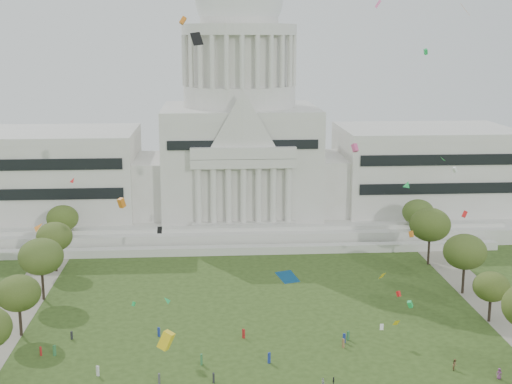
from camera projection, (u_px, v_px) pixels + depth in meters
name	position (u px, v px, depth m)	size (l,w,h in m)	color
capitol	(240.00, 148.00, 207.00)	(160.00, 64.50, 91.30)	silver
row_tree_l_3	(18.00, 293.00, 129.34)	(8.12, 8.12, 11.55)	black
row_tree_r_3	(491.00, 287.00, 136.04)	(7.01, 7.01, 9.98)	black
row_tree_l_4	(41.00, 257.00, 147.13)	(9.29, 9.29, 13.21)	black
row_tree_r_4	(465.00, 252.00, 150.77)	(9.19, 9.19, 13.06)	black
row_tree_l_5	(54.00, 237.00, 165.39)	(8.33, 8.33, 11.85)	black
row_tree_r_5	(430.00, 225.00, 170.20)	(9.82, 9.82, 13.96)	black
row_tree_l_6	(63.00, 218.00, 182.99)	(8.19, 8.19, 11.64)	black
row_tree_r_6	(418.00, 212.00, 188.16)	(8.42, 8.42, 11.97)	black
person_0	(499.00, 374.00, 114.15)	(0.90, 0.58, 1.83)	#994C8C
person_2	(455.00, 364.00, 117.27)	(0.93, 0.58, 1.92)	olive
person_4	(323.00, 383.00, 111.41)	(0.92, 0.50, 1.58)	silver
person_10	(334.00, 381.00, 112.15)	(0.80, 0.44, 1.37)	#26262B
distant_crowd	(185.00, 375.00, 113.67)	(63.58, 38.97, 1.95)	silver
kite_swarm	(287.00, 225.00, 101.49)	(84.33, 105.05, 65.40)	white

